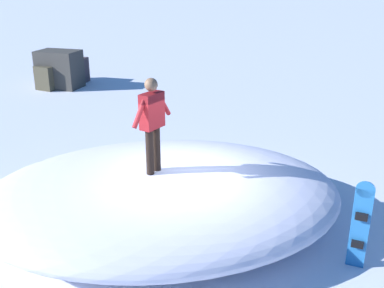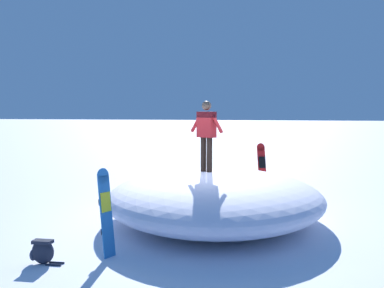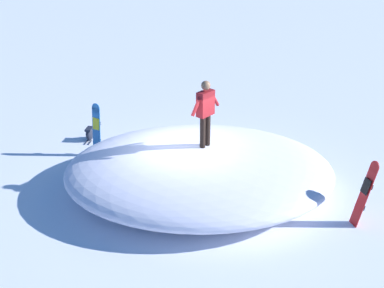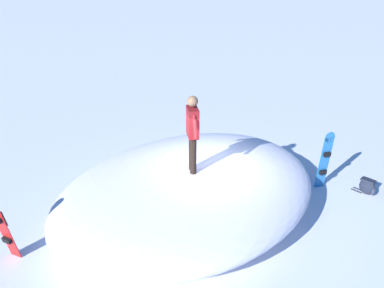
% 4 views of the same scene
% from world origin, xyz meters
% --- Properties ---
extents(ground, '(240.00, 240.00, 0.00)m').
position_xyz_m(ground, '(0.00, 0.00, 0.00)').
color(ground, white).
extents(snow_mound, '(6.35, 7.71, 1.17)m').
position_xyz_m(snow_mound, '(-0.29, -0.52, 0.58)').
color(snow_mound, white).
rests_on(snow_mound, ground).
extents(snowboarder_standing, '(0.94, 0.62, 1.74)m').
position_xyz_m(snowboarder_standing, '(-0.06, -0.63, 2.18)').
color(snowboarder_standing, black).
rests_on(snowboarder_standing, snow_mound).
extents(snowboard_primary_upright, '(0.39, 0.42, 1.63)m').
position_xyz_m(snowboard_primary_upright, '(-1.14, -4.44, 0.84)').
color(snowboard_primary_upright, red).
rests_on(snowboard_primary_upright, ground).
extents(snowboard_secondary_upright, '(0.27, 0.33, 1.63)m').
position_xyz_m(snowboard_secondary_upright, '(1.15, 2.78, 0.84)').
color(snowboard_secondary_upright, '#2672BF').
rests_on(snowboard_secondary_upright, ground).
extents(backpack_near, '(0.61, 0.24, 0.43)m').
position_xyz_m(backpack_near, '(2.07, 3.42, 0.22)').
color(backpack_near, '#1E2333').
rests_on(backpack_near, ground).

